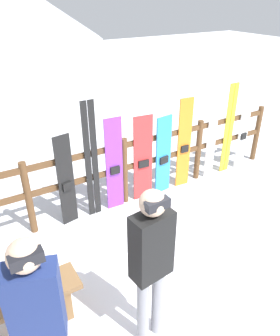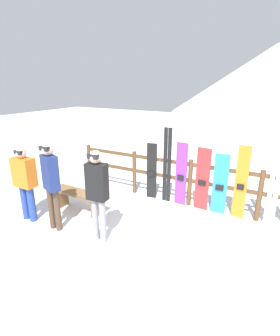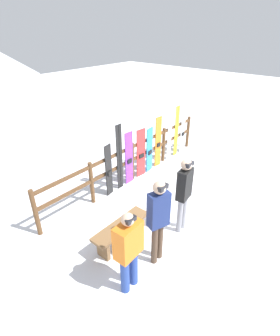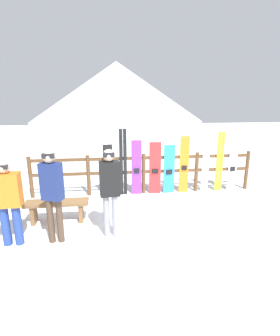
% 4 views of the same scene
% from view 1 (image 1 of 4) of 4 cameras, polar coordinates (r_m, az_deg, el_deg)
% --- Properties ---
extents(ground_plane, '(40.00, 40.00, 0.00)m').
position_cam_1_polar(ground_plane, '(4.21, 11.07, -18.67)').
color(ground_plane, white).
extents(fence, '(6.05, 0.10, 1.11)m').
position_cam_1_polar(fence, '(5.07, -2.74, 0.55)').
color(fence, brown).
rests_on(fence, ground).
extents(bench, '(1.31, 0.36, 0.47)m').
position_cam_1_polar(bench, '(3.66, -21.14, -21.77)').
color(bench, brown).
rests_on(bench, ground).
extents(person_navy, '(0.41, 0.31, 1.73)m').
position_cam_1_polar(person_navy, '(2.61, -17.28, -23.64)').
color(person_navy, '#4C3828').
rests_on(person_navy, ground).
extents(person_black, '(0.38, 0.24, 1.70)m').
position_cam_1_polar(person_black, '(2.93, 2.00, -15.34)').
color(person_black, gray).
rests_on(person_black, ground).
extents(snowboard_black_stripe, '(0.25, 0.09, 1.39)m').
position_cam_1_polar(snowboard_black_stripe, '(4.70, -12.74, -2.33)').
color(snowboard_black_stripe, black).
rests_on(snowboard_black_stripe, ground).
extents(ski_pair_black, '(0.20, 0.02, 1.80)m').
position_cam_1_polar(ski_pair_black, '(4.72, -8.46, 1.10)').
color(ski_pair_black, black).
rests_on(ski_pair_black, ground).
extents(snowboard_purple, '(0.27, 0.06, 1.49)m').
position_cam_1_polar(snowboard_purple, '(4.91, -4.51, 0.45)').
color(snowboard_purple, purple).
rests_on(snowboard_purple, ground).
extents(snowboard_red, '(0.32, 0.08, 1.43)m').
position_cam_1_polar(snowboard_red, '(5.14, 0.52, 1.51)').
color(snowboard_red, red).
rests_on(snowboard_red, ground).
extents(snowboard_blue, '(0.31, 0.09, 1.35)m').
position_cam_1_polar(snowboard_blue, '(5.35, 4.08, 2.10)').
color(snowboard_blue, '#288CE0').
rests_on(snowboard_blue, ground).
extents(snowboard_orange, '(0.25, 0.07, 1.58)m').
position_cam_1_polar(snowboard_orange, '(5.53, 7.69, 4.12)').
color(snowboard_orange, orange).
rests_on(snowboard_orange, ground).
extents(ski_pair_white, '(0.19, 0.02, 1.76)m').
position_cam_1_polar(ski_pair_white, '(5.87, 12.46, 6.21)').
color(ski_pair_white, white).
rests_on(ski_pair_white, ground).
extents(ski_pair_yellow, '(0.20, 0.02, 1.68)m').
position_cam_1_polar(ski_pair_yellow, '(6.15, 15.20, 6.49)').
color(ski_pair_yellow, yellow).
rests_on(ski_pair_yellow, ground).
extents(snowboard_white, '(0.24, 0.07, 1.41)m').
position_cam_1_polar(snowboard_white, '(6.47, 17.52, 5.92)').
color(snowboard_white, white).
rests_on(snowboard_white, ground).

